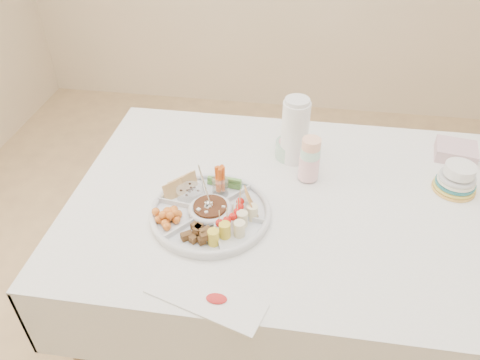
# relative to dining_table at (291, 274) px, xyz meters

# --- Properties ---
(floor) EXTENTS (4.00, 4.00, 0.00)m
(floor) POSITION_rel_dining_table_xyz_m (0.00, 0.00, -0.38)
(floor) COLOR tan
(floor) RESTS_ON ground
(dining_table) EXTENTS (1.52, 1.02, 0.76)m
(dining_table) POSITION_rel_dining_table_xyz_m (0.00, 0.00, 0.00)
(dining_table) COLOR white
(dining_table) RESTS_ON floor
(party_tray) EXTENTS (0.43, 0.43, 0.04)m
(party_tray) POSITION_rel_dining_table_xyz_m (-0.27, -0.13, 0.40)
(party_tray) COLOR silver
(party_tray) RESTS_ON dining_table
(bean_dip) EXTENTS (0.12, 0.12, 0.04)m
(bean_dip) POSITION_rel_dining_table_xyz_m (-0.27, -0.13, 0.41)
(bean_dip) COLOR #401E10
(bean_dip) RESTS_ON party_tray
(tortillas) EXTENTS (0.11, 0.11, 0.06)m
(tortillas) POSITION_rel_dining_table_xyz_m (-0.15, -0.08, 0.42)
(tortillas) COLOR #96522B
(tortillas) RESTS_ON party_tray
(carrot_cucumber) EXTENTS (0.12, 0.12, 0.10)m
(carrot_cucumber) POSITION_rel_dining_table_xyz_m (-0.26, 0.00, 0.44)
(carrot_cucumber) COLOR #E15C17
(carrot_cucumber) RESTS_ON party_tray
(pita_raisins) EXTENTS (0.13, 0.13, 0.06)m
(pita_raisins) POSITION_rel_dining_table_xyz_m (-0.38, -0.05, 0.42)
(pita_raisins) COLOR tan
(pita_raisins) RESTS_ON party_tray
(cherries) EXTENTS (0.13, 0.13, 0.05)m
(cherries) POSITION_rel_dining_table_xyz_m (-0.40, -0.18, 0.42)
(cherries) COLOR orange
(cherries) RESTS_ON party_tray
(granola_chunks) EXTENTS (0.10, 0.10, 0.04)m
(granola_chunks) POSITION_rel_dining_table_xyz_m (-0.29, -0.26, 0.42)
(granola_chunks) COLOR #492710
(granola_chunks) RESTS_ON party_tray
(banana_tomato) EXTENTS (0.13, 0.13, 0.09)m
(banana_tomato) POSITION_rel_dining_table_xyz_m (-0.17, -0.21, 0.44)
(banana_tomato) COLOR #FFF990
(banana_tomato) RESTS_ON party_tray
(cup_stack) EXTENTS (0.08, 0.08, 0.19)m
(cup_stack) POSITION_rel_dining_table_xyz_m (0.03, 0.12, 0.48)
(cup_stack) COLOR silver
(cup_stack) RESTS_ON dining_table
(thermos) EXTENTS (0.11, 0.11, 0.25)m
(thermos) POSITION_rel_dining_table_xyz_m (-0.03, 0.23, 0.51)
(thermos) COLOR white
(thermos) RESTS_ON dining_table
(flower_bowl) EXTENTS (0.14, 0.14, 0.09)m
(flower_bowl) POSITION_rel_dining_table_xyz_m (-0.04, 0.24, 0.43)
(flower_bowl) COLOR #B2EBCE
(flower_bowl) RESTS_ON dining_table
(napkin_stack) EXTENTS (0.16, 0.15, 0.05)m
(napkin_stack) POSITION_rel_dining_table_xyz_m (0.57, 0.33, 0.40)
(napkin_stack) COLOR beige
(napkin_stack) RESTS_ON dining_table
(plate_stack) EXTENTS (0.17, 0.17, 0.09)m
(plate_stack) POSITION_rel_dining_table_xyz_m (0.52, 0.13, 0.42)
(plate_stack) COLOR gold
(plate_stack) RESTS_ON dining_table
(placemat) EXTENTS (0.34, 0.20, 0.01)m
(placemat) POSITION_rel_dining_table_xyz_m (-0.22, -0.45, 0.38)
(placemat) COLOR white
(placemat) RESTS_ON dining_table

